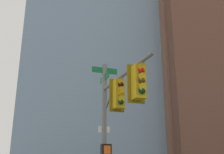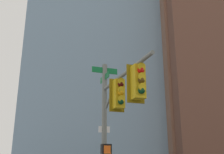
# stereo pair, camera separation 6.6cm
# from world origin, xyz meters

# --- Properties ---
(signal_pole_assembly) EXTENTS (1.65, 4.53, 6.02)m
(signal_pole_assembly) POSITION_xyz_m (0.07, 1.18, 3.92)
(signal_pole_assembly) COLOR slate
(signal_pole_assembly) RESTS_ON ground_plane
(building_brick_nearside) EXTENTS (26.77, 15.39, 52.71)m
(building_brick_nearside) POSITION_xyz_m (-22.39, -30.20, 26.35)
(building_brick_nearside) COLOR #845B47
(building_brick_nearside) RESTS_ON ground_plane
(building_brick_midblock) EXTENTS (16.60, 19.80, 46.48)m
(building_brick_midblock) POSITION_xyz_m (-17.65, -29.80, 23.24)
(building_brick_midblock) COLOR brown
(building_brick_midblock) RESTS_ON ground_plane
(building_brick_farside) EXTENTS (17.14, 19.33, 51.22)m
(building_brick_farside) POSITION_xyz_m (-5.66, -47.15, 25.61)
(building_brick_farside) COLOR brown
(building_brick_farside) RESTS_ON ground_plane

